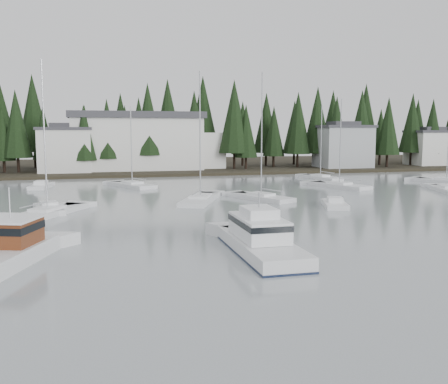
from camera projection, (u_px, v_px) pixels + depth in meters
The scene contains 17 objects.
far_shore_land at pixel (155, 166), 111.40m from camera, with size 240.00×54.00×1.00m, color black.
conifer_treeline at pixel (161, 170), 100.81m from camera, with size 200.00×22.00×20.00m, color black, non-canonical shape.
house_west at pixel (65, 149), 89.18m from camera, with size 9.54×7.42×8.75m.
house_east_a at pixel (343, 146), 101.16m from camera, with size 10.60×8.48×9.25m.
house_east_b at pixel (431, 147), 108.43m from camera, with size 9.54×7.42×8.25m.
harbor_inn at pixel (148, 142), 95.88m from camera, with size 29.50×11.50×10.90m.
cabin_cruiser_center at pixel (260, 243), 31.85m from camera, with size 3.24×10.42×4.47m.
sailboat_0 at pixel (446, 182), 75.60m from camera, with size 7.02×9.49×11.12m.
sailboat_2 at pixel (339, 187), 69.36m from camera, with size 6.25×9.57×12.69m.
sailboat_4 at pixel (200, 201), 55.34m from camera, with size 6.60×10.50×14.76m.
sailboat_5 at pixel (132, 186), 70.03m from camera, with size 6.45×9.07×11.68m.
sailboat_7 at pixel (48, 214), 46.31m from camera, with size 7.21×10.03×14.76m.
sailboat_9 at pixel (261, 199), 56.99m from camera, with size 6.03×8.82×14.87m.
sailboat_11 at pixel (320, 179), 81.35m from camera, with size 4.33×9.04×12.41m.
runabout_1 at pixel (335, 206), 51.33m from camera, with size 3.66×5.53×1.42m.
runabout_3 at pixel (41, 187), 68.48m from camera, with size 3.03×6.11×1.42m.
runabout_4 at pixel (49, 211), 48.06m from camera, with size 3.52×6.26×1.42m.
Camera 1 is at (-12.02, -14.69, 7.72)m, focal length 40.00 mm.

